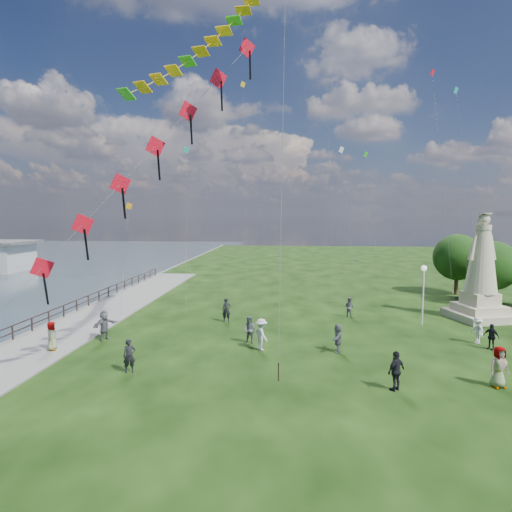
# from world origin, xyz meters

# --- Properties ---
(waterfront) EXTENTS (200.00, 200.00, 1.51)m
(waterfront) POSITION_xyz_m (-15.24, 8.99, -0.06)
(waterfront) COLOR #303E48
(waterfront) RESTS_ON ground
(statue) EXTENTS (4.86, 4.86, 8.03)m
(statue) POSITION_xyz_m (15.25, 16.37, 3.03)
(statue) COLOR beige
(statue) RESTS_ON ground
(lamppost) EXTENTS (0.40, 0.40, 4.32)m
(lamppost) POSITION_xyz_m (10.41, 14.17, 3.11)
(lamppost) COLOR silver
(lamppost) RESTS_ON ground
(tree_row) EXTENTS (8.49, 10.74, 5.99)m
(tree_row) POSITION_xyz_m (18.57, 23.56, 3.44)
(tree_row) COLOR #382314
(tree_row) RESTS_ON ground
(person_0) EXTENTS (0.74, 0.66, 1.70)m
(person_0) POSITION_xyz_m (-7.00, 3.50, 0.85)
(person_0) COLOR black
(person_0) RESTS_ON ground
(person_1) EXTENTS (0.95, 0.78, 1.69)m
(person_1) POSITION_xyz_m (-1.45, 8.83, 0.84)
(person_1) COLOR #595960
(person_1) RESTS_ON ground
(person_2) EXTENTS (1.16, 1.34, 1.85)m
(person_2) POSITION_xyz_m (-0.65, 7.65, 0.93)
(person_2) COLOR silver
(person_2) RESTS_ON ground
(person_3) EXTENTS (1.17, 1.11, 1.82)m
(person_3) POSITION_xyz_m (5.82, 2.39, 0.91)
(person_3) COLOR black
(person_3) RESTS_ON ground
(person_4) EXTENTS (1.05, 0.79, 1.92)m
(person_4) POSITION_xyz_m (10.61, 3.15, 0.96)
(person_4) COLOR #595960
(person_4) RESTS_ON ground
(person_5) EXTENTS (1.54, 1.90, 1.89)m
(person_5) POSITION_xyz_m (-10.69, 8.77, 0.95)
(person_5) COLOR #595960
(person_5) RESTS_ON ground
(person_6) EXTENTS (0.72, 0.56, 1.77)m
(person_6) POSITION_xyz_m (-3.69, 13.92, 0.88)
(person_6) COLOR black
(person_6) RESTS_ON ground
(person_7) EXTENTS (0.89, 0.81, 1.55)m
(person_7) POSITION_xyz_m (5.52, 16.24, 0.78)
(person_7) COLOR #595960
(person_7) RESTS_ON ground
(person_8) EXTENTS (0.75, 1.16, 1.65)m
(person_8) POSITION_xyz_m (12.48, 9.99, 0.83)
(person_8) COLOR silver
(person_8) RESTS_ON ground
(person_9) EXTENTS (0.93, 0.98, 1.53)m
(person_9) POSITION_xyz_m (12.82, 8.90, 0.77)
(person_9) COLOR black
(person_9) RESTS_ON ground
(person_10) EXTENTS (0.79, 0.95, 1.67)m
(person_10) POSITION_xyz_m (-12.69, 6.25, 0.83)
(person_10) COLOR #595960
(person_10) RESTS_ON ground
(person_11) EXTENTS (0.93, 1.62, 1.65)m
(person_11) POSITION_xyz_m (3.78, 7.64, 0.82)
(person_11) COLOR #595960
(person_11) RESTS_ON ground
(red_kite_train) EXTENTS (12.46, 9.35, 17.67)m
(red_kite_train) POSITION_xyz_m (-5.96, 4.63, 10.99)
(red_kite_train) COLOR black
(red_kite_train) RESTS_ON ground
(small_kites) EXTENTS (28.77, 14.81, 32.72)m
(small_kites) POSITION_xyz_m (3.17, 23.17, 14.56)
(small_kites) COLOR teal
(small_kites) RESTS_ON ground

